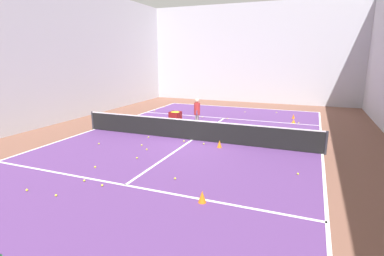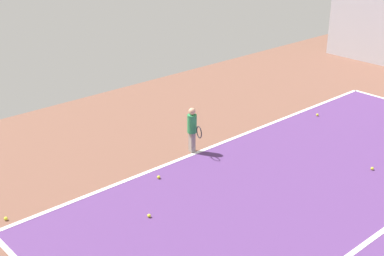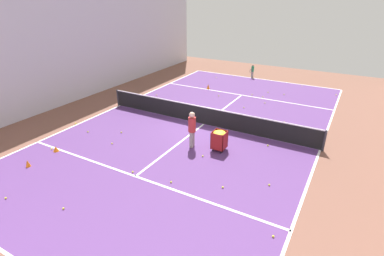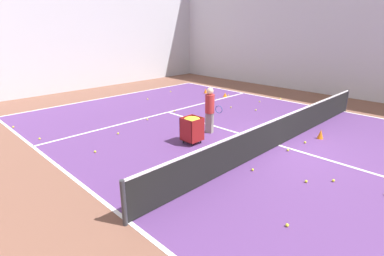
% 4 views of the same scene
% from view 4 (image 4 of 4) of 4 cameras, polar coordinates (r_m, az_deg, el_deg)
% --- Properties ---
extents(ground_plane, '(30.60, 30.60, 0.00)m').
position_cam_4_polar(ground_plane, '(10.29, 16.20, -3.20)').
color(ground_plane, brown).
extents(court_playing_area, '(11.60, 20.44, 0.00)m').
position_cam_4_polar(court_playing_area, '(10.29, 16.20, -3.19)').
color(court_playing_area, '#563370').
rests_on(court_playing_area, ground).
extents(line_baseline_far, '(11.60, 0.10, 0.00)m').
position_cam_4_polar(line_baseline_far, '(17.37, -14.54, 5.89)').
color(line_baseline_far, white).
rests_on(line_baseline_far, ground).
extents(line_sideline_left, '(0.10, 20.44, 0.00)m').
position_cam_4_polar(line_sideline_left, '(6.41, -11.76, -17.20)').
color(line_sideline_left, white).
rests_on(line_sideline_left, ground).
extents(line_sideline_right, '(0.10, 20.44, 0.00)m').
position_cam_4_polar(line_sideline_right, '(15.43, 26.95, 2.81)').
color(line_sideline_right, white).
rests_on(line_sideline_right, ground).
extents(line_service_far, '(11.60, 0.10, 0.00)m').
position_cam_4_polar(line_service_far, '(13.70, -4.60, 3.03)').
color(line_service_far, white).
rests_on(line_service_far, ground).
extents(line_centre_service, '(0.10, 11.24, 0.00)m').
position_cam_4_polar(line_centre_service, '(10.29, 16.20, -3.17)').
color(line_centre_service, white).
rests_on(line_centre_service, ground).
extents(hall_enclosure_right, '(0.15, 26.90, 8.28)m').
position_cam_4_polar(hall_enclosure_right, '(18.00, 32.46, 17.42)').
color(hall_enclosure_right, silver).
rests_on(hall_enclosure_right, ground).
extents(hall_enclosure_far, '(17.76, 0.15, 8.28)m').
position_cam_4_polar(hall_enclosure_far, '(19.76, -20.56, 18.95)').
color(hall_enclosure_far, silver).
rests_on(hall_enclosure_far, ground).
extents(tennis_net, '(11.90, 0.10, 0.99)m').
position_cam_4_polar(tennis_net, '(10.11, 16.46, -0.49)').
color(tennis_net, '#2D2D33').
rests_on(tennis_net, ground).
extents(coach_at_net, '(0.40, 0.67, 1.68)m').
position_cam_4_polar(coach_at_net, '(10.79, 3.42, 3.96)').
color(coach_at_net, gray).
rests_on(coach_at_net, ground).
extents(ball_cart, '(0.58, 0.59, 0.91)m').
position_cam_4_polar(ball_cart, '(9.85, 0.00, 0.60)').
color(ball_cart, maroon).
rests_on(ball_cart, ground).
extents(training_cone_1, '(0.25, 0.25, 0.24)m').
position_cam_4_polar(training_cone_1, '(16.78, 6.32, 6.34)').
color(training_cone_1, orange).
rests_on(training_cone_1, ground).
extents(training_cone_2, '(0.21, 0.21, 0.34)m').
position_cam_4_polar(training_cone_2, '(11.33, 23.29, -1.06)').
color(training_cone_2, orange).
rests_on(training_cone_2, ground).
extents(training_cone_3, '(0.19, 0.19, 0.29)m').
position_cam_4_polar(training_cone_3, '(17.59, 2.60, 7.11)').
color(training_cone_3, orange).
rests_on(training_cone_3, ground).
extents(tennis_ball_2, '(0.07, 0.07, 0.07)m').
position_cam_4_polar(tennis_ball_2, '(11.63, -27.05, -1.81)').
color(tennis_ball_2, yellow).
rests_on(tennis_ball_2, ground).
extents(tennis_ball_4, '(0.07, 0.07, 0.07)m').
position_cam_4_polar(tennis_ball_4, '(12.62, -8.52, 1.63)').
color(tennis_ball_4, yellow).
rests_on(tennis_ball_4, ground).
extents(tennis_ball_5, '(0.07, 0.07, 0.07)m').
position_cam_4_polar(tennis_ball_5, '(13.47, -30.90, 0.18)').
color(tennis_ball_5, yellow).
rests_on(tennis_ball_5, ground).
extents(tennis_ball_7, '(0.07, 0.07, 0.07)m').
position_cam_4_polar(tennis_ball_7, '(10.73, 20.73, -2.56)').
color(tennis_ball_7, yellow).
rests_on(tennis_ball_7, ground).
extents(tennis_ball_10, '(0.07, 0.07, 0.07)m').
position_cam_4_polar(tennis_ball_10, '(17.04, 6.95, 6.22)').
color(tennis_ball_10, yellow).
rests_on(tennis_ball_10, ground).
extents(tennis_ball_12, '(0.07, 0.07, 0.07)m').
position_cam_4_polar(tennis_ball_12, '(8.16, 20.92, -9.47)').
color(tennis_ball_12, yellow).
rests_on(tennis_ball_12, ground).
extents(tennis_ball_13, '(0.07, 0.07, 0.07)m').
position_cam_4_polar(tennis_ball_13, '(8.00, -1.95, -8.67)').
color(tennis_ball_13, yellow).
rests_on(tennis_ball_13, ground).
extents(tennis_ball_14, '(0.07, 0.07, 0.07)m').
position_cam_4_polar(tennis_ball_14, '(8.46, 25.33, -9.02)').
color(tennis_ball_14, yellow).
rests_on(tennis_ball_14, ground).
extents(tennis_ball_17, '(0.07, 0.07, 0.07)m').
position_cam_4_polar(tennis_ball_17, '(9.42, 8.55, -4.48)').
color(tennis_ball_17, yellow).
rests_on(tennis_ball_17, ground).
extents(tennis_ball_18, '(0.07, 0.07, 0.07)m').
position_cam_4_polar(tennis_ball_18, '(16.18, -8.47, 5.47)').
color(tennis_ball_18, yellow).
rests_on(tennis_ball_18, ground).
extents(tennis_ball_20, '(0.07, 0.07, 0.07)m').
position_cam_4_polar(tennis_ball_20, '(13.74, -3.36, 3.24)').
color(tennis_ball_20, yellow).
rests_on(tennis_ball_20, ground).
extents(tennis_ball_21, '(0.07, 0.07, 0.07)m').
position_cam_4_polar(tennis_ball_21, '(14.22, 12.07, 3.39)').
color(tennis_ball_21, yellow).
rests_on(tennis_ball_21, ground).
extents(tennis_ball_22, '(0.07, 0.07, 0.07)m').
position_cam_4_polar(tennis_ball_22, '(17.94, -4.09, 6.95)').
color(tennis_ball_22, yellow).
rests_on(tennis_ball_22, ground).
extents(tennis_ball_23, '(0.07, 0.07, 0.07)m').
position_cam_4_polar(tennis_ball_23, '(11.19, -13.91, -1.00)').
color(tennis_ball_23, yellow).
rests_on(tennis_ball_23, ground).
extents(tennis_ball_24, '(0.07, 0.07, 0.07)m').
position_cam_4_polar(tennis_ball_24, '(9.79, -17.99, -4.31)').
color(tennis_ball_24, yellow).
rests_on(tennis_ball_24, ground).
extents(tennis_ball_26, '(0.07, 0.07, 0.07)m').
position_cam_4_polar(tennis_ball_26, '(6.44, 17.67, -17.21)').
color(tennis_ball_26, yellow).
rests_on(tennis_ball_26, ground).
extents(tennis_ball_27, '(0.07, 0.07, 0.07)m').
position_cam_4_polar(tennis_ball_27, '(10.88, -1.99, -1.00)').
color(tennis_ball_27, yellow).
rests_on(tennis_ball_27, ground).
extents(tennis_ball_28, '(0.07, 0.07, 0.07)m').
position_cam_4_polar(tennis_ball_28, '(15.84, 12.75, 4.92)').
color(tennis_ball_28, yellow).
rests_on(tennis_ball_28, ground).
extents(tennis_ball_29, '(0.07, 0.07, 0.07)m').
position_cam_4_polar(tennis_ball_29, '(14.50, 7.42, 3.95)').
color(tennis_ball_29, yellow).
rests_on(tennis_ball_29, ground).
extents(tennis_ball_30, '(0.07, 0.07, 0.07)m').
position_cam_4_polar(tennis_ball_30, '(9.90, 17.81, -4.03)').
color(tennis_ball_30, yellow).
rests_on(tennis_ball_30, ground).
extents(tennis_ball_32, '(0.07, 0.07, 0.07)m').
position_cam_4_polar(tennis_ball_32, '(8.37, 11.48, -7.78)').
color(tennis_ball_32, yellow).
rests_on(tennis_ball_32, ground).
extents(tennis_ball_34, '(0.07, 0.07, 0.07)m').
position_cam_4_polar(tennis_ball_34, '(16.79, 16.50, 5.38)').
color(tennis_ball_34, yellow).
rests_on(tennis_ball_34, ground).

